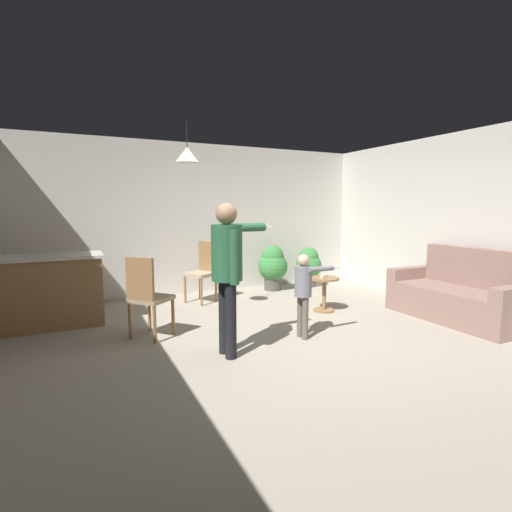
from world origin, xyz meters
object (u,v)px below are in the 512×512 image
object	(u,v)px
couch_floral	(459,296)
dining_chair_near_wall	(147,294)
side_table_by_couch	(324,290)
potted_plant_by_wall	(309,265)
dining_chair_by_counter	(203,269)
potted_plant_corner	(273,266)
kitchen_counter	(53,291)
person_child	(304,286)
person_adult	(228,262)
spare_remote_on_table	(324,276)

from	to	relation	value
couch_floral	dining_chair_near_wall	xyz separation A→B (m)	(-4.09, 1.06, 0.21)
side_table_by_couch	potted_plant_by_wall	size ratio (longest dim) A/B	0.67
dining_chair_by_counter	dining_chair_near_wall	bearing A→B (deg)	111.62
potted_plant_corner	couch_floral	bearing A→B (deg)	-62.96
kitchen_counter	dining_chair_by_counter	world-z (taller)	dining_chair_by_counter
kitchen_counter	dining_chair_near_wall	xyz separation A→B (m)	(1.03, -1.05, 0.07)
couch_floral	person_child	size ratio (longest dim) A/B	1.77
person_child	potted_plant_corner	size ratio (longest dim) A/B	1.20
side_table_by_couch	potted_plant_by_wall	bearing A→B (deg)	63.83
side_table_by_couch	person_adult	distance (m)	2.29
spare_remote_on_table	potted_plant_corner	bearing A→B (deg)	89.00
couch_floral	person_child	xyz separation A→B (m)	(-2.40, 0.28, 0.30)
side_table_by_couch	person_adult	xyz separation A→B (m)	(-1.95, -1.01, 0.68)
kitchen_counter	potted_plant_by_wall	world-z (taller)	kitchen_counter
dining_chair_near_wall	potted_plant_by_wall	size ratio (longest dim) A/B	1.28
person_adult	potted_plant_by_wall	bearing A→B (deg)	131.79
potted_plant_by_wall	side_table_by_couch	bearing A→B (deg)	-116.17
kitchen_counter	person_adult	size ratio (longest dim) A/B	0.78
person_child	spare_remote_on_table	distance (m)	1.28
spare_remote_on_table	person_adult	bearing A→B (deg)	-152.39
side_table_by_couch	person_adult	world-z (taller)	person_adult
person_adult	spare_remote_on_table	world-z (taller)	person_adult
couch_floral	kitchen_counter	distance (m)	5.54
person_child	dining_chair_near_wall	xyz separation A→B (m)	(-1.69, 0.78, -0.09)
person_child	dining_chair_by_counter	bearing A→B (deg)	-168.99
dining_chair_by_counter	dining_chair_near_wall	world-z (taller)	same
side_table_by_couch	potted_plant_corner	bearing A→B (deg)	89.45
person_adult	dining_chair_near_wall	bearing A→B (deg)	-145.38
kitchen_counter	potted_plant_corner	world-z (taller)	kitchen_counter
couch_floral	side_table_by_couch	bearing A→B (deg)	51.81
couch_floral	person_adult	xyz separation A→B (m)	(-3.41, 0.15, 0.67)
side_table_by_couch	dining_chair_near_wall	distance (m)	2.64
couch_floral	kitchen_counter	bearing A→B (deg)	67.78
person_child	spare_remote_on_table	world-z (taller)	person_child
potted_plant_by_wall	kitchen_counter	bearing A→B (deg)	-170.93
side_table_by_couch	person_child	xyz separation A→B (m)	(-0.93, -0.88, 0.31)
dining_chair_by_counter	side_table_by_couch	bearing A→B (deg)	-163.68
potted_plant_corner	potted_plant_by_wall	size ratio (longest dim) A/B	1.09
spare_remote_on_table	couch_floral	bearing A→B (deg)	-38.25
kitchen_counter	spare_remote_on_table	xyz separation A→B (m)	(3.65, -0.95, 0.06)
couch_floral	potted_plant_corner	distance (m)	3.18
person_adult	potted_plant_by_wall	xyz separation A→B (m)	(2.77, 2.67, -0.57)
person_adult	dining_chair_by_counter	world-z (taller)	person_adult
kitchen_counter	dining_chair_by_counter	bearing A→B (deg)	11.11
dining_chair_by_counter	potted_plant_by_wall	distance (m)	2.29
person_adult	potted_plant_corner	distance (m)	3.37
couch_floral	side_table_by_couch	xyz separation A→B (m)	(-1.46, 1.16, -0.00)
couch_floral	person_child	world-z (taller)	person_child
person_adult	dining_chair_near_wall	size ratio (longest dim) A/B	1.62
potted_plant_corner	potted_plant_by_wall	xyz separation A→B (m)	(0.80, -0.01, -0.04)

